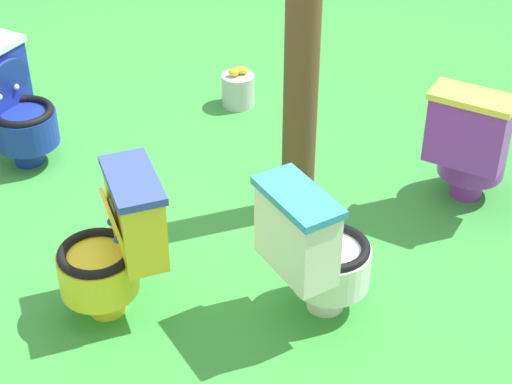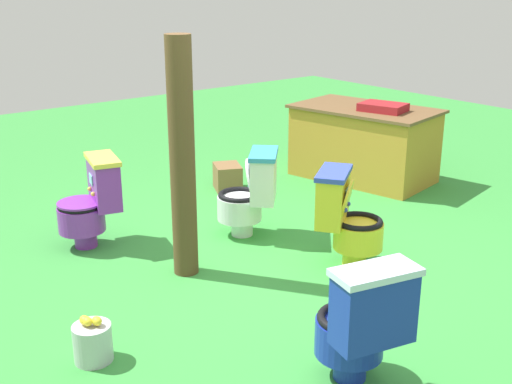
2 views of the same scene
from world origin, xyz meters
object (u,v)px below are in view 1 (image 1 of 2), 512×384
Objects in this scene: toilet_white at (316,250)px; lemon_bucket at (238,89)px; toilet_yellow at (115,245)px; toilet_purple at (471,144)px; toilet_blue at (11,104)px; wooden_post at (302,69)px.

lemon_bucket is at bearing 159.68° from toilet_white.
toilet_yellow is 2.01m from toilet_purple.
toilet_yellow is at bearing -123.57° from toilet_white.
wooden_post reaches higher than toilet_blue.
toilet_yellow is at bearing 60.08° from toilet_blue.
wooden_post is 6.21× the size of lemon_bucket.
toilet_white is (-2.01, 0.84, 0.00)m from toilet_blue.
wooden_post is at bearing -66.97° from toilet_yellow.
toilet_blue is at bearing 42.64° from lemon_bucket.
toilet_yellow is 1.53m from toilet_blue.
wooden_post reaches higher than toilet_yellow.
toilet_white is at bearing -104.63° from toilet_purple.
lemon_bucket is (0.92, -1.84, -0.26)m from toilet_white.
toilet_purple is at bearing 154.82° from lemon_bucket.
toilet_blue is at bearing -1.04° from wooden_post.
lemon_bucket is (0.65, -1.03, -0.74)m from wooden_post.
toilet_white is 0.98m from wooden_post.
toilet_blue is 1.50m from lemon_bucket.
toilet_yellow is 2.07m from lemon_bucket.
toilet_purple is (-2.62, -0.28, -0.00)m from toilet_blue.
toilet_blue is at bearing -159.74° from toilet_purple.
lemon_bucket is at bearing -57.79° from wooden_post.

